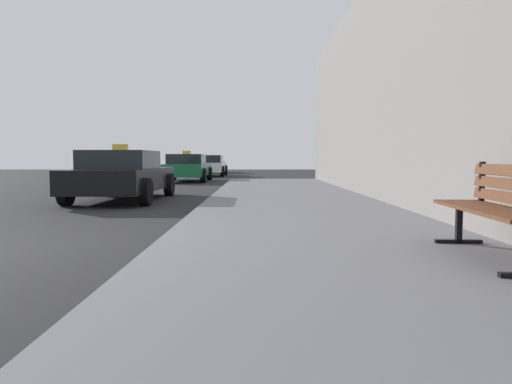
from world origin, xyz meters
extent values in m
cube|color=slate|center=(4.00, 0.00, 0.07)|extent=(4.00, 32.00, 0.15)
cube|color=brown|center=(5.11, -0.98, 0.60)|extent=(0.19, 1.72, 0.04)
cube|color=brown|center=(5.24, -0.99, 0.60)|extent=(0.19, 1.72, 0.04)
cube|color=brown|center=(5.36, -0.99, 0.60)|extent=(0.19, 1.72, 0.04)
cube|color=brown|center=(5.49, -1.00, 0.60)|extent=(0.19, 1.72, 0.04)
cube|color=black|center=(5.34, -0.25, 0.38)|extent=(0.06, 0.06, 0.45)
cube|color=black|center=(5.34, -0.25, 0.17)|extent=(0.50, 0.08, 0.04)
cube|color=black|center=(5.57, -0.26, 0.82)|extent=(0.05, 0.05, 0.44)
cube|color=black|center=(-0.29, 6.65, 0.54)|extent=(1.81, 4.47, 0.55)
cube|color=black|center=(-0.29, 6.43, 1.04)|extent=(1.60, 2.01, 0.45)
cube|color=yellow|center=(-0.29, 6.43, 1.35)|extent=(0.36, 0.14, 0.16)
cylinder|color=black|center=(-1.19, 8.08, 0.32)|extent=(0.22, 0.64, 0.64)
cylinder|color=black|center=(0.62, 8.08, 0.32)|extent=(0.22, 0.64, 0.64)
cylinder|color=black|center=(-1.19, 5.23, 0.32)|extent=(0.22, 0.64, 0.64)
cylinder|color=black|center=(0.62, 5.23, 0.32)|extent=(0.22, 0.64, 0.64)
cube|color=#196638|center=(-0.10, 16.52, 0.54)|extent=(1.80, 4.32, 0.55)
cube|color=black|center=(-0.10, 16.30, 1.04)|extent=(1.59, 1.94, 0.45)
cube|color=yellow|center=(-0.10, 16.30, 1.35)|extent=(0.36, 0.14, 0.16)
cylinder|color=black|center=(-1.00, 17.90, 0.32)|extent=(0.22, 0.64, 0.64)
cylinder|color=black|center=(0.80, 17.90, 0.32)|extent=(0.22, 0.64, 0.64)
cylinder|color=black|center=(-1.00, 15.13, 0.32)|extent=(0.22, 0.64, 0.64)
cylinder|color=black|center=(0.80, 15.13, 0.32)|extent=(0.22, 0.64, 0.64)
cube|color=white|center=(0.26, 23.07, 0.54)|extent=(1.81, 4.56, 0.55)
cube|color=black|center=(0.26, 22.84, 1.04)|extent=(1.60, 2.05, 0.45)
cylinder|color=black|center=(-0.64, 24.53, 0.32)|extent=(0.22, 0.64, 0.64)
cylinder|color=black|center=(1.17, 24.53, 0.32)|extent=(0.22, 0.64, 0.64)
cylinder|color=black|center=(-0.64, 21.61, 0.32)|extent=(0.22, 0.64, 0.64)
cylinder|color=black|center=(1.17, 21.61, 0.32)|extent=(0.22, 0.64, 0.64)
cube|color=#233899|center=(-0.26, 29.98, 0.54)|extent=(1.75, 4.55, 0.55)
cube|color=black|center=(-0.26, 29.75, 1.04)|extent=(1.54, 2.05, 0.45)
cylinder|color=black|center=(-1.14, 31.44, 0.32)|extent=(0.22, 0.64, 0.64)
cylinder|color=black|center=(0.61, 31.44, 0.32)|extent=(0.22, 0.64, 0.64)
cylinder|color=black|center=(-1.14, 28.52, 0.32)|extent=(0.22, 0.64, 0.64)
cylinder|color=black|center=(0.61, 28.52, 0.32)|extent=(0.22, 0.64, 0.64)
camera|label=1|loc=(3.13, -5.26, 1.07)|focal=32.57mm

